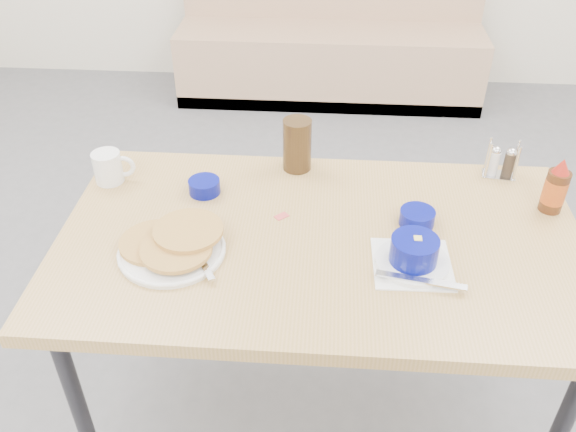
# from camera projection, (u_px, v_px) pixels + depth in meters

# --- Properties ---
(booth_bench) EXTENTS (1.90, 0.56, 1.22)m
(booth_bench) POSITION_uv_depth(u_px,v_px,m) (330.00, 40.00, 3.89)
(booth_bench) COLOR tan
(booth_bench) RESTS_ON ground
(dining_table) EXTENTS (1.40, 0.80, 0.76)m
(dining_table) POSITION_uv_depth(u_px,v_px,m) (320.00, 255.00, 1.66)
(dining_table) COLOR tan
(dining_table) RESTS_ON ground
(pancake_plate) EXTENTS (0.28, 0.27, 0.05)m
(pancake_plate) POSITION_uv_depth(u_px,v_px,m) (173.00, 245.00, 1.56)
(pancake_plate) COLOR white
(pancake_plate) RESTS_ON dining_table
(coffee_mug) EXTENTS (0.12, 0.08, 0.10)m
(coffee_mug) POSITION_uv_depth(u_px,v_px,m) (109.00, 167.00, 1.81)
(coffee_mug) COLOR white
(coffee_mug) RESTS_ON dining_table
(grits_setting) EXTENTS (0.22, 0.21, 0.08)m
(grits_setting) POSITION_uv_depth(u_px,v_px,m) (414.00, 254.00, 1.51)
(grits_setting) COLOR white
(grits_setting) RESTS_ON dining_table
(creamer_bowl) EXTENTS (0.09, 0.09, 0.04)m
(creamer_bowl) POSITION_uv_depth(u_px,v_px,m) (204.00, 186.00, 1.77)
(creamer_bowl) COLOR #050B77
(creamer_bowl) RESTS_ON dining_table
(butter_bowl) EXTENTS (0.10, 0.10, 0.04)m
(butter_bowl) POSITION_uv_depth(u_px,v_px,m) (417.00, 218.00, 1.65)
(butter_bowl) COLOR #050B77
(butter_bowl) RESTS_ON dining_table
(amber_tumbler) EXTENTS (0.10, 0.10, 0.16)m
(amber_tumbler) POSITION_uv_depth(u_px,v_px,m) (297.00, 145.00, 1.85)
(amber_tumbler) COLOR #372511
(amber_tumbler) RESTS_ON dining_table
(condiment_caddy) EXTENTS (0.10, 0.07, 0.12)m
(condiment_caddy) POSITION_uv_depth(u_px,v_px,m) (501.00, 164.00, 1.84)
(condiment_caddy) COLOR silver
(condiment_caddy) RESTS_ON dining_table
(syrup_bottle) EXTENTS (0.06, 0.06, 0.17)m
(syrup_bottle) POSITION_uv_depth(u_px,v_px,m) (555.00, 188.00, 1.68)
(syrup_bottle) COLOR #47230F
(syrup_bottle) RESTS_ON dining_table
(sugar_wrapper) EXTENTS (0.04, 0.04, 0.00)m
(sugar_wrapper) POSITION_uv_depth(u_px,v_px,m) (282.00, 216.00, 1.69)
(sugar_wrapper) COLOR #D14545
(sugar_wrapper) RESTS_ON dining_table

